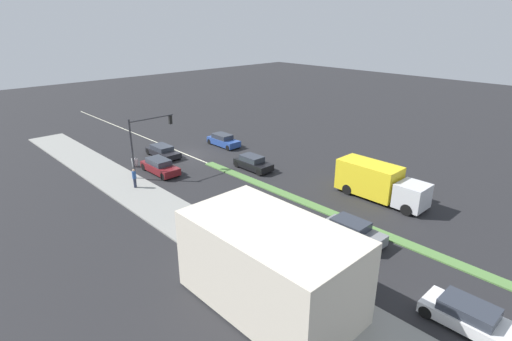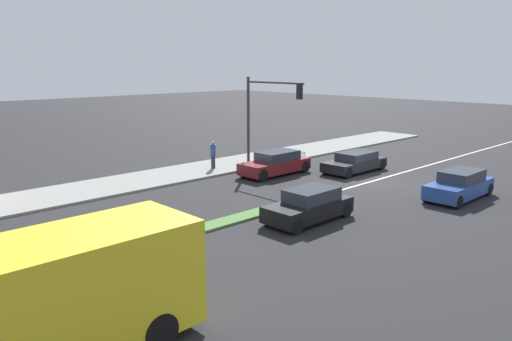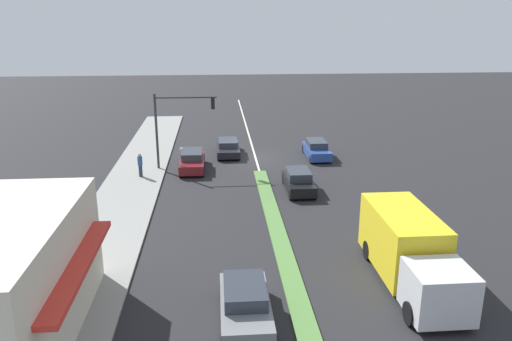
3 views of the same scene
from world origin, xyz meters
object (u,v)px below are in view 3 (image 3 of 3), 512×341
at_px(pedestrian, 140,164).
at_px(sedan_dark, 228,147).
at_px(suv_black, 299,181).
at_px(sedan_maroon, 192,161).
at_px(delivery_truck, 409,250).
at_px(coupe_blue, 317,149).
at_px(warning_aframe_sign, 183,153).
at_px(traffic_signal_main, 175,118).
at_px(suv_grey, 245,304).

distance_m(pedestrian, sedan_dark, 8.76).
distance_m(suv_black, sedan_maroon, 9.02).
relative_size(delivery_truck, sedan_maroon, 1.65).
height_order(sedan_dark, coupe_blue, coupe_blue).
bearing_deg(sedan_maroon, pedestrian, 27.40).
xyz_separation_m(pedestrian, delivery_truck, (-13.59, 15.66, 0.45)).
relative_size(sedan_maroon, sedan_dark, 1.02).
bearing_deg(warning_aframe_sign, sedan_dark, -168.13).
relative_size(traffic_signal_main, delivery_truck, 0.75).
bearing_deg(delivery_truck, pedestrian, -49.04).
distance_m(sedan_maroon, sedan_dark, 4.98).
bearing_deg(delivery_truck, suv_black, -76.95).
xyz_separation_m(sedan_dark, coupe_blue, (-7.20, 1.47, 0.07)).
bearing_deg(warning_aframe_sign, delivery_truck, 117.68).
bearing_deg(traffic_signal_main, delivery_truck, 122.16).
bearing_deg(suv_black, delivery_truck, 103.05).
xyz_separation_m(warning_aframe_sign, delivery_truck, (-10.94, 20.85, 1.04)).
bearing_deg(pedestrian, suv_grey, 109.50).
relative_size(pedestrian, sedan_dark, 0.38).
height_order(suv_black, sedan_maroon, sedan_maroon).
relative_size(sedan_dark, coupe_blue, 1.04).
height_order(delivery_truck, sedan_maroon, delivery_truck).
bearing_deg(sedan_dark, traffic_signal_main, 45.12).
bearing_deg(sedan_dark, delivery_truck, 108.41).
height_order(suv_grey, sedan_maroon, suv_grey).
bearing_deg(sedan_dark, warning_aframe_sign, 11.87).
distance_m(delivery_truck, suv_black, 12.43).
distance_m(suv_black, suv_grey, 15.13).
bearing_deg(pedestrian, sedan_maroon, -152.60).
bearing_deg(traffic_signal_main, sedan_maroon, 171.16).
bearing_deg(coupe_blue, sedan_dark, -11.52).
relative_size(suv_grey, sedan_dark, 0.96).
xyz_separation_m(suv_black, suv_grey, (4.40, 14.48, 0.03)).
distance_m(delivery_truck, suv_grey, 7.63).
distance_m(warning_aframe_sign, suv_grey, 23.54).
bearing_deg(coupe_blue, warning_aframe_sign, -3.57).
bearing_deg(delivery_truck, coupe_blue, -90.00).
height_order(warning_aframe_sign, sedan_maroon, sedan_maroon).
bearing_deg(pedestrian, delivery_truck, 130.96).
relative_size(traffic_signal_main, pedestrian, 3.28).
distance_m(suv_grey, sedan_maroon, 20.11).
bearing_deg(suv_black, sedan_dark, -65.27).
bearing_deg(sedan_maroon, delivery_truck, 119.72).
relative_size(delivery_truck, coupe_blue, 1.75).
relative_size(warning_aframe_sign, sedan_dark, 0.19).
height_order(warning_aframe_sign, sedan_dark, sedan_dark).
distance_m(traffic_signal_main, delivery_truck, 21.04).
height_order(delivery_truck, suv_grey, delivery_truck).
distance_m(traffic_signal_main, sedan_dark, 6.47).
bearing_deg(warning_aframe_sign, sedan_maroon, 105.69).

